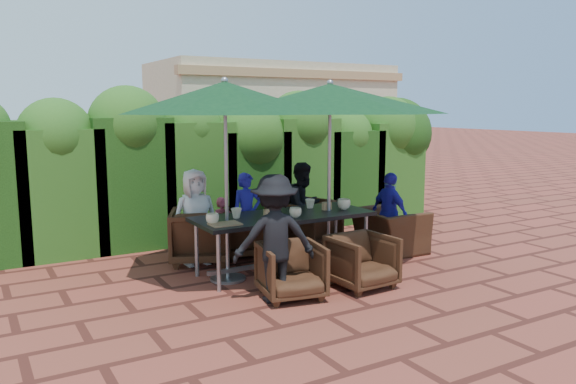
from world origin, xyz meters
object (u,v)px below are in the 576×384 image
chair_near_left (291,268)px  chair_far_right (307,222)px  chair_far_left (200,233)px  dining_table (284,220)px  umbrella_left (225,98)px  umbrella_right (330,99)px  chair_far_mid (248,231)px  chair_near_right (362,259)px  chair_end_right (390,224)px

chair_near_left → chair_far_right: bearing=64.1°
chair_far_left → dining_table: bearing=154.2°
chair_far_right → chair_near_left: size_ratio=1.19×
umbrella_left → chair_far_right: 2.61m
chair_far_right → umbrella_right: bearing=53.1°
dining_table → chair_far_mid: 0.97m
chair_far_right → umbrella_left: bearing=5.0°
chair_far_left → chair_near_left: chair_far_left is taller
umbrella_right → chair_near_right: (-0.18, -0.97, -1.87)m
chair_near_right → umbrella_left: bearing=136.9°
chair_near_left → chair_end_right: 2.50m
umbrella_left → chair_end_right: 3.18m
chair_far_left → chair_near_right: bearing=146.7°
umbrella_right → chair_far_right: 2.05m
dining_table → chair_end_right: chair_end_right is taller
dining_table → chair_end_right: bearing=3.0°
umbrella_left → chair_far_left: umbrella_left is taller
chair_far_left → chair_far_right: chair_far_left is taller
chair_end_right → chair_near_right: bearing=131.5°
umbrella_right → chair_near_left: size_ratio=4.35×
chair_far_left → chair_near_right: chair_far_left is taller
chair_far_left → chair_far_right: size_ratio=1.00×
chair_near_right → chair_end_right: chair_end_right is taller
dining_table → chair_near_left: (-0.44, -0.94, -0.33)m
dining_table → chair_near_right: (0.47, -1.04, -0.33)m
chair_far_mid → chair_end_right: size_ratio=0.76×
umbrella_left → umbrella_right: same height
dining_table → chair_far_left: size_ratio=2.84×
dining_table → umbrella_right: (0.65, -0.07, 1.54)m
chair_far_mid → dining_table: bearing=109.6°
chair_far_left → umbrella_left: bearing=114.1°
chair_end_right → chair_near_left: bearing=116.3°
chair_far_mid → chair_near_right: (0.53, -1.96, -0.02)m
umbrella_left → chair_far_right: bearing=26.7°
chair_far_mid → chair_end_right: chair_end_right is taller
chair_far_mid → chair_near_right: chair_far_mid is taller
chair_far_left → chair_near_left: (0.34, -1.87, -0.07)m
chair_far_mid → chair_near_left: (-0.38, -1.86, -0.02)m
chair_far_mid → umbrella_right: bearing=141.5°
chair_far_right → chair_near_right: (-0.43, -1.91, -0.06)m
chair_near_left → chair_end_right: bearing=35.0°
umbrella_right → chair_far_left: size_ratio=3.65×
umbrella_right → chair_near_right: size_ratio=4.30×
chair_far_left → chair_near_right: (1.25, -1.97, -0.06)m
umbrella_right → chair_end_right: bearing=7.8°
chair_near_left → chair_near_right: size_ratio=0.99×
chair_far_right → chair_near_left: 2.26m
chair_end_right → umbrella_right: bearing=99.8°
chair_far_left → chair_end_right: bearing=-173.5°
umbrella_left → umbrella_right: 1.43m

